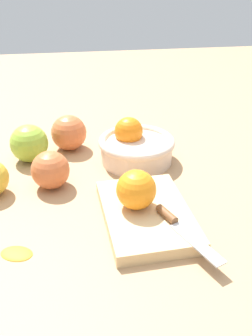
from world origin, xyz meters
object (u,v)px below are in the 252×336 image
orange_on_board (136,190)px  apple_front_left_4 (69,133)px  bowl (135,146)px  apple_front_left_3 (50,170)px  apple_front_left (29,143)px  knife (179,226)px  cutting_board (147,215)px

orange_on_board → apple_front_left_4: (-0.29, -0.11, -0.02)m
bowl → orange_on_board: bearing=-9.4°
apple_front_left_3 → apple_front_left_4: size_ratio=0.92×
apple_front_left → apple_front_left_3: bearing=21.8°
bowl → apple_front_left_4: bowl is taller
bowl → apple_front_left: size_ratio=2.01×
bowl → apple_front_left_3: 0.20m
apple_front_left_4 → knife: bearing=24.8°
bowl → apple_front_left: 0.23m
apple_front_left → apple_front_left_4: 0.10m
apple_front_left_4 → orange_on_board: bearing=20.5°
apple_front_left → orange_on_board: bearing=38.8°
knife → apple_front_left: bearing=-141.1°
orange_on_board → knife: orange_on_board is taller
bowl → apple_front_left_4: size_ratio=2.04×
knife → apple_front_left: (-0.31, -0.25, 0.01)m
bowl → cutting_board: 0.22m
apple_front_left → cutting_board: bearing=39.8°
apple_front_left_3 → cutting_board: bearing=50.5°
orange_on_board → bowl: bearing=170.6°
apple_front_left → apple_front_left_4: (-0.05, 0.09, -0.00)m
orange_on_board → apple_front_left_4: orange_on_board is taller
orange_on_board → apple_front_left_3: orange_on_board is taller
orange_on_board → knife: 0.10m
knife → apple_front_left_4: (-0.36, -0.17, 0.01)m
cutting_board → orange_on_board: size_ratio=3.14×
knife → apple_front_left_3: (-0.19, -0.21, 0.01)m
knife → apple_front_left_4: 0.40m
bowl → cutting_board: bowl is taller
orange_on_board → apple_front_left_3: 0.19m
cutting_board → knife: knife is taller
knife → bowl: bearing=-175.3°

